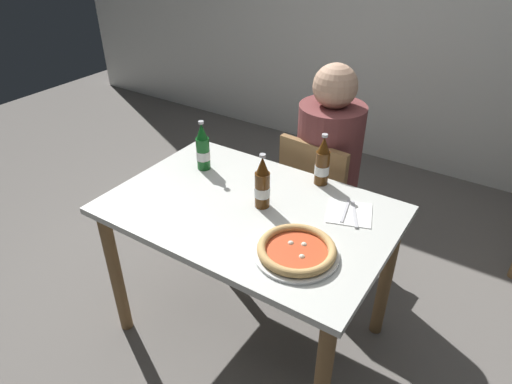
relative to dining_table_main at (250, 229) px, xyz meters
name	(u,v)px	position (x,y,z in m)	size (l,w,h in m)	color
ground_plane	(251,327)	(0.00, 0.00, -0.64)	(8.00, 8.00, 0.00)	slate
dining_table_main	(250,229)	(0.00, 0.00, 0.00)	(1.20, 0.80, 0.75)	silver
chair_behind_table	(320,198)	(0.05, 0.61, -0.15)	(0.43, 0.43, 0.85)	olive
diner_seated	(326,178)	(0.06, 0.66, -0.05)	(0.34, 0.34, 1.21)	#2D3342
pizza_margherita_near	(297,251)	(0.32, -0.16, 0.14)	(0.32, 0.32, 0.04)	white
beer_bottle_left	(203,149)	(-0.37, 0.16, 0.22)	(0.07, 0.07, 0.25)	#14591E
beer_bottle_center	(262,185)	(0.04, 0.04, 0.22)	(0.07, 0.07, 0.25)	#512D0F
beer_bottle_right	(322,163)	(0.16, 0.34, 0.22)	(0.07, 0.07, 0.25)	#512D0F
napkin_with_cutlery	(350,213)	(0.37, 0.19, 0.12)	(0.23, 0.23, 0.01)	white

